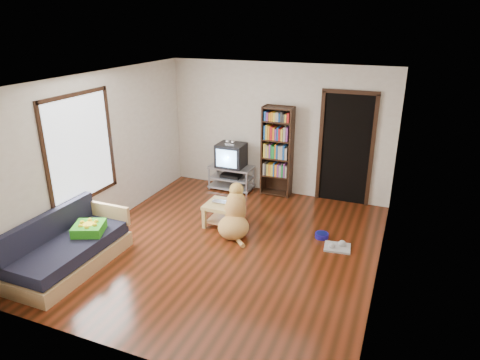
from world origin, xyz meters
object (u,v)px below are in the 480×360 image
at_px(coffee_table, 222,210).
at_px(bookshelf, 277,147).
at_px(dog_bowl, 322,235).
at_px(laptop, 221,203).
at_px(dog, 235,216).
at_px(tv_stand, 231,177).
at_px(crt_tv, 232,155).
at_px(grey_rag, 337,247).
at_px(sofa, 69,251).
at_px(green_cushion, 89,228).

bearing_deg(coffee_table, bookshelf, 75.18).
bearing_deg(dog_bowl, bookshelf, 130.16).
height_order(bookshelf, coffee_table, bookshelf).
bearing_deg(laptop, dog, -31.41).
bearing_deg(tv_stand, crt_tv, 90.00).
relative_size(dog_bowl, tv_stand, 0.24).
relative_size(laptop, coffee_table, 0.65).
distance_m(dog_bowl, grey_rag, 0.39).
height_order(sofa, coffee_table, sofa).
bearing_deg(green_cushion, grey_rag, 2.87).
xyz_separation_m(green_cushion, crt_tv, (0.85, 3.34, 0.25)).
height_order(green_cushion, crt_tv, crt_tv).
bearing_deg(grey_rag, bookshelf, 131.82).
bearing_deg(tv_stand, dog, -65.07).
distance_m(green_cushion, tv_stand, 3.43).
xyz_separation_m(green_cushion, coffee_table, (1.36, 1.73, -0.21)).
bearing_deg(dog_bowl, grey_rag, -39.81).
relative_size(green_cushion, dog, 0.45).
bearing_deg(bookshelf, dog, -94.23).
relative_size(tv_stand, crt_tv, 1.55).
bearing_deg(green_cushion, dog, 19.83).
height_order(green_cushion, coffee_table, green_cushion).
distance_m(laptop, grey_rag, 2.05).
distance_m(laptop, dog, 0.36).
xyz_separation_m(dog_bowl, bookshelf, (-1.26, 1.50, 0.96)).
xyz_separation_m(tv_stand, sofa, (-0.97, -3.63, -0.01)).
relative_size(green_cushion, grey_rag, 1.04).
xyz_separation_m(laptop, crt_tv, (-0.51, 1.63, 0.33)).
height_order(green_cushion, tv_stand, green_cushion).
bearing_deg(green_cushion, crt_tv, 52.32).
bearing_deg(coffee_table, crt_tv, 107.59).
height_order(tv_stand, bookshelf, bookshelf).
bearing_deg(laptop, green_cushion, -135.04).
bearing_deg(crt_tv, grey_rag, -33.69).
bearing_deg(tv_stand, laptop, -72.49).
xyz_separation_m(dog_bowl, grey_rag, (0.30, -0.25, -0.03)).
relative_size(laptop, dog, 0.39).
height_order(grey_rag, coffee_table, coffee_table).
xyz_separation_m(crt_tv, dog, (0.81, -1.77, -0.44)).
xyz_separation_m(bookshelf, coffee_table, (-0.44, -1.67, -0.72)).
height_order(sofa, dog, sofa).
xyz_separation_m(green_cushion, dog, (1.66, 1.56, -0.19)).
xyz_separation_m(green_cushion, tv_stand, (0.85, 3.31, -0.22)).
xyz_separation_m(laptop, tv_stand, (-0.51, 1.61, -0.14)).
distance_m(green_cushion, dog, 2.29).
xyz_separation_m(laptop, coffee_table, (-0.00, 0.03, -0.13)).
distance_m(bookshelf, sofa, 4.26).
bearing_deg(dog_bowl, coffee_table, -174.17).
bearing_deg(grey_rag, sofa, -150.47).
xyz_separation_m(dog_bowl, dog, (-1.40, -0.35, 0.26)).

